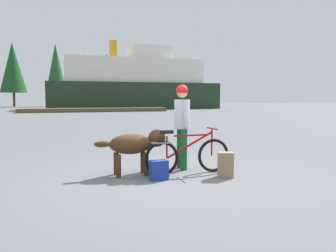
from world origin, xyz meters
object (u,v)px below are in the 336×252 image
(handbag_pannier, at_px, (159,170))
(sailboat_moored, at_px, (81,105))
(bicycle, at_px, (188,155))
(person_cyclist, at_px, (182,118))
(backpack, at_px, (226,165))
(ferry_boat, at_px, (134,85))
(dog, at_px, (135,144))

(handbag_pannier, relative_size, sailboat_moored, 0.05)
(bicycle, distance_m, person_cyclist, 0.84)
(bicycle, height_order, handbag_pannier, bicycle)
(backpack, bearing_deg, person_cyclist, 118.33)
(handbag_pannier, relative_size, ferry_boat, 0.02)
(dog, distance_m, backpack, 1.75)
(person_cyclist, xyz_separation_m, handbag_pannier, (-0.72, -0.74, -0.88))
(handbag_pannier, bearing_deg, person_cyclist, 45.66)
(dog, distance_m, ferry_boat, 39.43)
(handbag_pannier, xyz_separation_m, sailboat_moored, (0.99, 40.99, 0.32))
(person_cyclist, height_order, dog, person_cyclist)
(dog, distance_m, handbag_pannier, 0.74)
(dog, xyz_separation_m, sailboat_moored, (1.30, 40.46, -0.08))
(dog, height_order, ferry_boat, ferry_boat)
(dog, bearing_deg, sailboat_moored, 88.16)
(sailboat_moored, bearing_deg, handbag_pannier, -91.39)
(person_cyclist, height_order, sailboat_moored, sailboat_moored)
(handbag_pannier, bearing_deg, ferry_boat, 78.28)
(ferry_boat, height_order, sailboat_moored, ferry_boat)
(backpack, xyz_separation_m, sailboat_moored, (-0.24, 41.20, 0.27))
(bicycle, bearing_deg, handbag_pannier, -157.76)
(bicycle, xyz_separation_m, backpack, (0.57, -0.48, -0.13))
(person_cyclist, height_order, ferry_boat, ferry_boat)
(bicycle, height_order, backpack, bicycle)
(bicycle, relative_size, sailboat_moored, 0.23)
(backpack, bearing_deg, bicycle, 139.89)
(person_cyclist, relative_size, sailboat_moored, 0.23)
(ferry_boat, bearing_deg, dog, -102.32)
(dog, relative_size, ferry_boat, 0.06)
(person_cyclist, bearing_deg, sailboat_moored, 89.61)
(ferry_boat, bearing_deg, sailboat_moored, 164.08)
(handbag_pannier, height_order, ferry_boat, ferry_boat)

